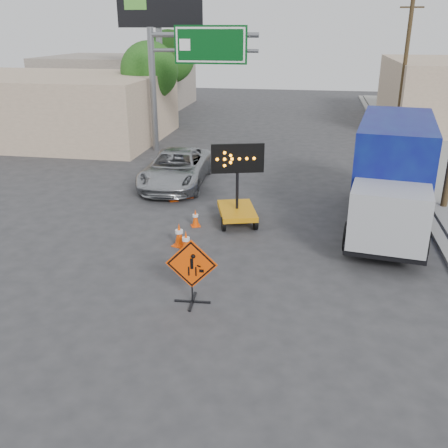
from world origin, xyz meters
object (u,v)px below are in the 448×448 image
(construction_sign, at_px, (192,270))
(box_truck, at_px, (391,180))
(pickup_truck, at_px, (176,168))
(arrow_board, at_px, (237,206))

(construction_sign, xyz_separation_m, box_truck, (5.67, 6.65, 0.76))
(construction_sign, relative_size, pickup_truck, 0.32)
(pickup_truck, bearing_deg, construction_sign, -75.37)
(arrow_board, bearing_deg, construction_sign, -109.07)
(pickup_truck, relative_size, box_truck, 0.69)
(construction_sign, distance_m, arrow_board, 5.94)
(construction_sign, bearing_deg, box_truck, 45.38)
(construction_sign, distance_m, pickup_truck, 10.64)
(box_truck, bearing_deg, pickup_truck, 166.58)
(arrow_board, bearing_deg, box_truck, -8.91)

